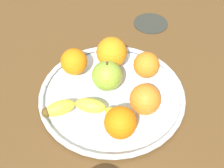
# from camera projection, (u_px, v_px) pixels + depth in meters

# --- Properties ---
(ground_plane) EXTENTS (1.47, 1.47, 0.04)m
(ground_plane) POSITION_uv_depth(u_px,v_px,m) (112.00, 102.00, 0.78)
(ground_plane) COLOR brown
(fruit_bowl) EXTENTS (0.35, 0.35, 0.02)m
(fruit_bowl) POSITION_uv_depth(u_px,v_px,m) (112.00, 95.00, 0.76)
(fruit_bowl) COLOR silver
(fruit_bowl) RESTS_ON ground_plane
(banana) EXTENTS (0.20, 0.11, 0.03)m
(banana) POSITION_uv_depth(u_px,v_px,m) (87.00, 111.00, 0.69)
(banana) COLOR yellow
(banana) RESTS_ON fruit_bowl
(apple) EXTENTS (0.07, 0.07, 0.08)m
(apple) POSITION_uv_depth(u_px,v_px,m) (107.00, 76.00, 0.74)
(apple) COLOR #87B233
(apple) RESTS_ON fruit_bowl
(orange_back_right) EXTENTS (0.06, 0.06, 0.06)m
(orange_back_right) POSITION_uv_depth(u_px,v_px,m) (146.00, 65.00, 0.77)
(orange_back_right) COLOR orange
(orange_back_right) RESTS_ON fruit_bowl
(orange_front_right) EXTENTS (0.08, 0.08, 0.08)m
(orange_front_right) POSITION_uv_depth(u_px,v_px,m) (112.00, 52.00, 0.79)
(orange_front_right) COLOR orange
(orange_front_right) RESTS_ON fruit_bowl
(orange_front_left) EXTENTS (0.07, 0.07, 0.07)m
(orange_front_left) POSITION_uv_depth(u_px,v_px,m) (145.00, 99.00, 0.69)
(orange_front_left) COLOR orange
(orange_front_left) RESTS_ON fruit_bowl
(orange_back_left) EXTENTS (0.07, 0.07, 0.07)m
(orange_back_left) POSITION_uv_depth(u_px,v_px,m) (74.00, 62.00, 0.77)
(orange_back_left) COLOR orange
(orange_back_left) RESTS_ON fruit_bowl
(orange_center) EXTENTS (0.07, 0.07, 0.07)m
(orange_center) POSITION_uv_depth(u_px,v_px,m) (120.00, 123.00, 0.65)
(orange_center) COLOR orange
(orange_center) RESTS_ON fruit_bowl
(ambient_coaster) EXTENTS (0.11, 0.11, 0.01)m
(ambient_coaster) POSITION_uv_depth(u_px,v_px,m) (151.00, 23.00, 0.96)
(ambient_coaster) COLOR #2F322A
(ambient_coaster) RESTS_ON ground_plane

